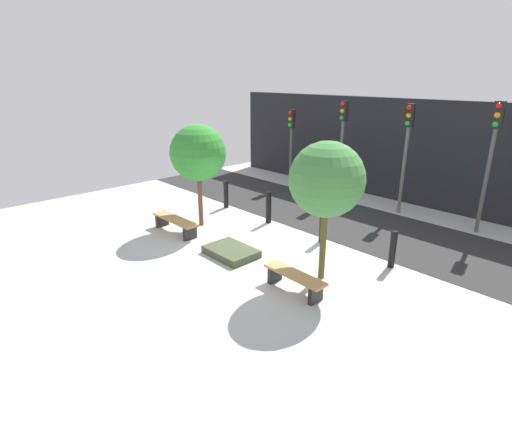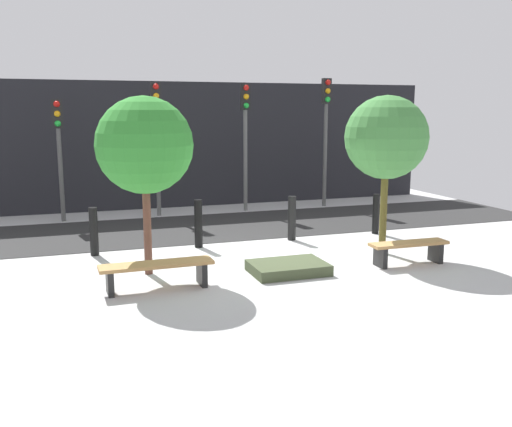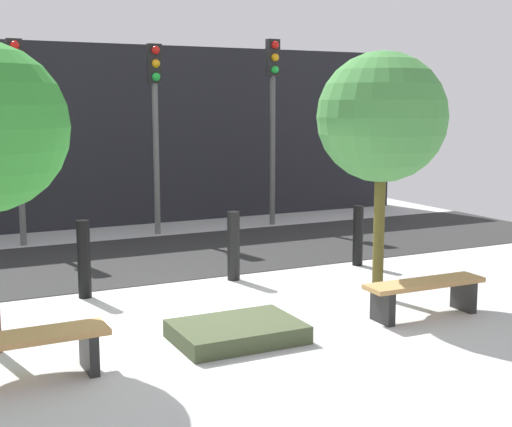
# 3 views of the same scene
# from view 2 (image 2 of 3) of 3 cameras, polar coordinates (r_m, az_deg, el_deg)

# --- Properties ---
(ground_plane) EXTENTS (18.00, 18.00, 0.00)m
(ground_plane) POSITION_cam_2_polar(r_m,az_deg,el_deg) (11.78, 1.44, -4.71)
(ground_plane) COLOR #B7B7B7
(road_strip) EXTENTS (18.00, 3.68, 0.01)m
(road_strip) POSITION_cam_2_polar(r_m,az_deg,el_deg) (15.21, -3.38, -1.28)
(road_strip) COLOR #2A2A2A
(road_strip) RESTS_ON ground
(building_facade) EXTENTS (16.20, 0.50, 3.93)m
(building_facade) POSITION_cam_2_polar(r_m,az_deg,el_deg) (18.52, -6.51, 6.85)
(building_facade) COLOR black
(building_facade) RESTS_ON ground
(bench_left) EXTENTS (1.95, 0.48, 0.47)m
(bench_left) POSITION_cam_2_polar(r_m,az_deg,el_deg) (9.98, -9.89, -5.58)
(bench_left) COLOR black
(bench_left) RESTS_ON ground
(bench_right) EXTENTS (1.64, 0.43, 0.46)m
(bench_right) POSITION_cam_2_polar(r_m,az_deg,el_deg) (11.81, 15.02, -3.40)
(bench_right) COLOR black
(bench_right) RESTS_ON ground
(planter_bed) EXTENTS (1.42, 1.00, 0.20)m
(planter_bed) POSITION_cam_2_polar(r_m,az_deg,el_deg) (10.88, 3.23, -5.44)
(planter_bed) COLOR #3F492F
(planter_bed) RESTS_ON ground
(tree_behind_left_bench) EXTENTS (1.78, 1.78, 3.31)m
(tree_behind_left_bench) POSITION_cam_2_polar(r_m,az_deg,el_deg) (10.62, -11.09, 6.67)
(tree_behind_left_bench) COLOR brown
(tree_behind_left_bench) RESTS_ON ground
(tree_behind_right_bench) EXTENTS (1.75, 1.75, 3.36)m
(tree_behind_right_bench) POSITION_cam_2_polar(r_m,az_deg,el_deg) (12.34, 12.91, 7.36)
(tree_behind_right_bench) COLOR brown
(tree_behind_right_bench) RESTS_ON ground
(bollard_far_left) EXTENTS (0.18, 0.18, 1.03)m
(bollard_far_left) POSITION_cam_2_polar(r_m,az_deg,el_deg) (12.55, -15.91, -1.75)
(bollard_far_left) COLOR black
(bollard_far_left) RESTS_ON ground
(bollard_left) EXTENTS (0.18, 0.18, 1.09)m
(bollard_left) POSITION_cam_2_polar(r_m,az_deg,el_deg) (12.85, -5.78, -1.01)
(bollard_left) COLOR black
(bollard_left) RESTS_ON ground
(bollard_center) EXTENTS (0.19, 0.19, 1.05)m
(bollard_center) POSITION_cam_2_polar(r_m,az_deg,el_deg) (13.53, 3.61, -0.48)
(bollard_center) COLOR black
(bollard_center) RESTS_ON ground
(bollard_right) EXTENTS (0.17, 0.17, 1.00)m
(bollard_right) POSITION_cam_2_polar(r_m,az_deg,el_deg) (14.54, 11.90, -0.04)
(bollard_right) COLOR black
(bollard_right) RESTS_ON ground
(traffic_light_west) EXTENTS (0.28, 0.27, 3.35)m
(traffic_light_west) POSITION_cam_2_polar(r_m,az_deg,el_deg) (16.52, -19.13, 7.21)
(traffic_light_west) COLOR #4F4F4F
(traffic_light_west) RESTS_ON ground
(traffic_light_mid_west) EXTENTS (0.28, 0.27, 3.84)m
(traffic_light_mid_west) POSITION_cam_2_polar(r_m,az_deg,el_deg) (16.71, -9.92, 8.74)
(traffic_light_mid_west) COLOR #585858
(traffic_light_mid_west) RESTS_ON ground
(traffic_light_mid_east) EXTENTS (0.28, 0.27, 3.84)m
(traffic_light_mid_east) POSITION_cam_2_polar(r_m,az_deg,el_deg) (17.33, -1.06, 8.94)
(traffic_light_mid_east) COLOR #5C5C5C
(traffic_light_mid_east) RESTS_ON ground
(traffic_light_east) EXTENTS (0.28, 0.27, 4.03)m
(traffic_light_east) POSITION_cam_2_polar(r_m,az_deg,el_deg) (18.32, 7.02, 9.32)
(traffic_light_east) COLOR #515151
(traffic_light_east) RESTS_ON ground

